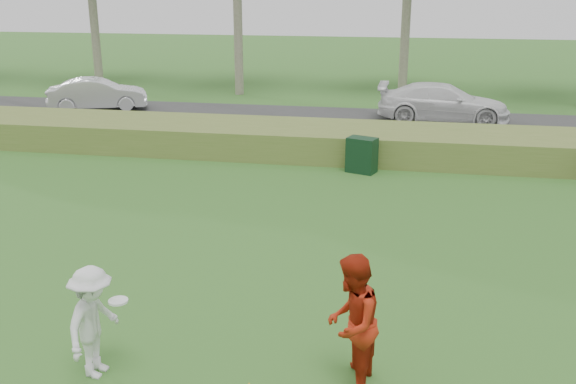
% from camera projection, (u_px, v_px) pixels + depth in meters
% --- Properties ---
extents(ground, '(120.00, 120.00, 0.00)m').
position_uv_depth(ground, '(239.00, 356.00, 9.56)').
color(ground, '#295E1F').
rests_on(ground, ground).
extents(reed_strip, '(80.00, 3.00, 0.90)m').
position_uv_depth(reed_strip, '(333.00, 141.00, 20.64)').
color(reed_strip, '#566C2B').
rests_on(reed_strip, ground).
extents(park_road, '(80.00, 6.00, 0.06)m').
position_uv_depth(park_road, '(348.00, 122.00, 25.44)').
color(park_road, '#2D2D2D').
rests_on(park_road, ground).
extents(player_white, '(0.89, 1.12, 1.65)m').
position_uv_depth(player_white, '(93.00, 322.00, 8.90)').
color(player_white, silver).
rests_on(player_white, ground).
extents(player_red, '(0.87, 1.05, 1.94)m').
position_uv_depth(player_red, '(352.00, 323.00, 8.57)').
color(player_red, '#A5220E').
rests_on(player_red, ground).
extents(utility_cabinet, '(0.95, 0.77, 1.04)m').
position_uv_depth(utility_cabinet, '(362.00, 155.00, 18.72)').
color(utility_cabinet, black).
rests_on(utility_cabinet, ground).
extents(car_mid, '(4.37, 2.93, 1.36)m').
position_uv_depth(car_mid, '(98.00, 94.00, 27.62)').
color(car_mid, silver).
rests_on(car_mid, park_road).
extents(car_right, '(5.16, 2.21, 1.48)m').
position_uv_depth(car_right, '(443.00, 103.00, 25.32)').
color(car_right, white).
rests_on(car_right, park_road).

